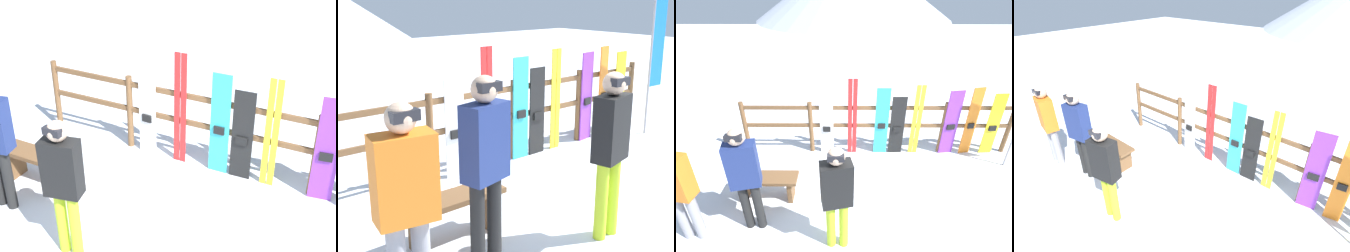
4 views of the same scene
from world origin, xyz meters
The scene contains 14 objects.
ground_plane centered at (0.00, 0.00, 0.00)m, with size 40.00×40.00×0.00m, color white.
fence centered at (0.00, 1.65, 0.74)m, with size 5.95×0.10×1.23m.
bench centered at (-2.10, 0.14, 0.35)m, with size 1.12×0.36×0.50m.
person_navy centered at (-2.14, -0.48, 1.08)m, with size 0.47×0.32×1.83m.
person_black centered at (-0.81, -0.81, 1.04)m, with size 0.45×0.31×1.76m.
person_orange centered at (-3.03, -0.68, 1.03)m, with size 0.50×0.33×1.77m.
snowboard_white centered at (-1.11, 1.59, 0.69)m, with size 0.29×0.07×1.39m.
ski_pair_red centered at (-0.55, 1.59, 0.89)m, with size 0.20×0.02×1.78m.
snowboard_cyan centered at (0.09, 1.59, 0.78)m, with size 0.29×0.05×1.58m.
snowboard_black_stripe centered at (0.43, 1.59, 0.69)m, with size 0.31×0.06×1.39m.
ski_pair_yellow centered at (0.84, 1.59, 0.82)m, with size 0.20×0.02×1.64m.
snowboard_purple centered at (1.60, 1.59, 0.76)m, with size 0.32×0.09×1.53m.
snowboard_orange centered at (2.03, 1.59, 0.79)m, with size 0.25×0.09×1.60m.
snowboard_yellow centered at (2.52, 1.59, 0.73)m, with size 0.29×0.07×1.47m.
Camera 3 is at (-0.70, -3.38, 3.55)m, focal length 28.00 mm.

